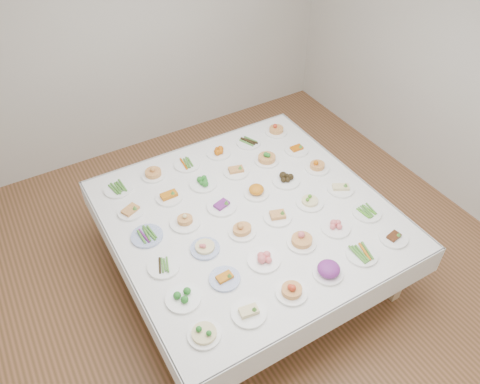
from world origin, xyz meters
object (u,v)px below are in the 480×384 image
dish_0 (204,331)px  dish_18 (147,235)px  display_table (249,218)px  dish_35 (276,128)px

dish_0 → dish_18: size_ratio=0.92×
display_table → dish_18: dish_18 is taller
display_table → dish_0: size_ratio=9.72×
dish_0 → dish_35: size_ratio=1.05×
dish_0 → dish_18: bearing=89.4°
dish_0 → dish_18: (0.01, 1.05, -0.03)m
dish_0 → dish_35: dish_35 is taller
dish_0 → dish_18: dish_0 is taller
display_table → dish_35: 1.26m
display_table → dish_35: dish_35 is taller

